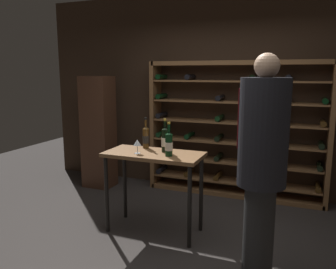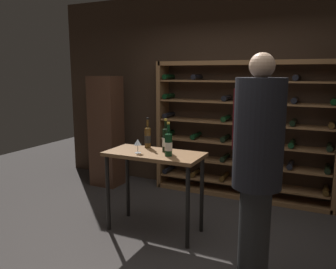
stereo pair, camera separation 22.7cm
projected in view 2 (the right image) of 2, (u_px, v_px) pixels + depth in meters
ground_plane at (171, 250)px, 3.45m from camera, size 10.01×10.01×0.00m
back_wall at (229, 94)px, 4.97m from camera, size 5.78×0.10×2.91m
wine_rack at (241, 131)px, 4.76m from camera, size 2.51×0.32×1.92m
tasting_table at (154, 164)px, 3.73m from camera, size 1.06×0.51×0.91m
person_host_in_suit at (258, 159)px, 2.79m from camera, size 0.41×0.40×1.92m
display_cabinet at (106, 132)px, 5.32m from camera, size 0.44×0.36×1.71m
wine_bottle_amber_reserve at (166, 140)px, 3.71m from camera, size 0.08×0.08×0.37m
wine_bottle_gold_foil at (148, 137)px, 3.92m from camera, size 0.07×0.07×0.35m
wine_bottle_green_slim at (168, 144)px, 3.53m from camera, size 0.08×0.08×0.36m
wine_glass_stemmed_right at (138, 143)px, 3.66m from camera, size 0.08×0.08×0.15m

